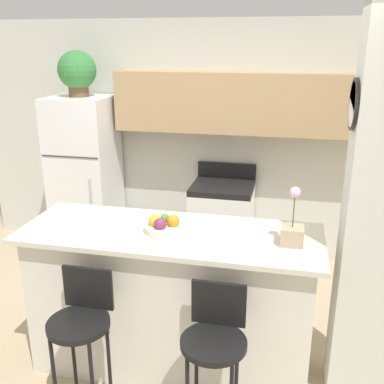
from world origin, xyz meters
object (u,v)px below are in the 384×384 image
at_px(refrigerator, 86,178).
at_px(trash_bin, 128,248).
at_px(bar_stool_left, 82,324).
at_px(orchid_vase, 292,230).
at_px(bar_stool_right, 215,342).
at_px(fruit_bowl, 164,226).
at_px(potted_plant_on_fridge, 77,72).
at_px(stove_range, 222,224).

distance_m(refrigerator, trash_bin, 0.91).
height_order(bar_stool_left, orchid_vase, orchid_vase).
xyz_separation_m(refrigerator, trash_bin, (0.54, -0.22, -0.70)).
height_order(refrigerator, bar_stool_right, refrigerator).
distance_m(refrigerator, orchid_vase, 2.81).
height_order(refrigerator, trash_bin, refrigerator).
height_order(refrigerator, fruit_bowl, refrigerator).
bearing_deg(potted_plant_on_fridge, bar_stool_left, -65.69).
distance_m(stove_range, bar_stool_right, 2.28).
bearing_deg(refrigerator, orchid_vase, -37.04).
height_order(stove_range, bar_stool_right, stove_range).
distance_m(stove_range, fruit_bowl, 1.84).
xyz_separation_m(bar_stool_left, orchid_vase, (1.23, 0.54, 0.51)).
xyz_separation_m(refrigerator, bar_stool_right, (1.83, -2.22, -0.22)).
distance_m(refrigerator, bar_stool_right, 2.89).
bearing_deg(bar_stool_right, trash_bin, 122.73).
distance_m(bar_stool_right, potted_plant_on_fridge, 3.18).
relative_size(bar_stool_left, bar_stool_right, 1.00).
height_order(bar_stool_left, potted_plant_on_fridge, potted_plant_on_fridge).
relative_size(refrigerator, bar_stool_left, 1.79).
distance_m(bar_stool_left, potted_plant_on_fridge, 2.79).
relative_size(stove_range, orchid_vase, 2.79).
bearing_deg(trash_bin, refrigerator, 158.41).
height_order(stove_range, trash_bin, stove_range).
height_order(orchid_vase, fruit_bowl, orchid_vase).
height_order(bar_stool_left, trash_bin, bar_stool_left).
bearing_deg(stove_range, potted_plant_on_fridge, -178.92).
bearing_deg(potted_plant_on_fridge, fruit_bowl, -50.46).
bearing_deg(trash_bin, potted_plant_on_fridge, 158.40).
bearing_deg(stove_range, fruit_bowl, -94.86).
relative_size(bar_stool_right, fruit_bowl, 3.61).
bearing_deg(refrigerator, trash_bin, -21.59).
distance_m(orchid_vase, fruit_bowl, 0.85).
height_order(potted_plant_on_fridge, fruit_bowl, potted_plant_on_fridge).
bearing_deg(potted_plant_on_fridge, bar_stool_right, -50.46).
height_order(refrigerator, bar_stool_left, refrigerator).
height_order(refrigerator, orchid_vase, refrigerator).
bearing_deg(bar_stool_right, refrigerator, 129.54).
bearing_deg(orchid_vase, stove_range, 112.34).
bearing_deg(bar_stool_left, refrigerator, 114.31).
bearing_deg(bar_stool_left, potted_plant_on_fridge, 114.31).
bearing_deg(bar_stool_left, bar_stool_right, 0.00).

